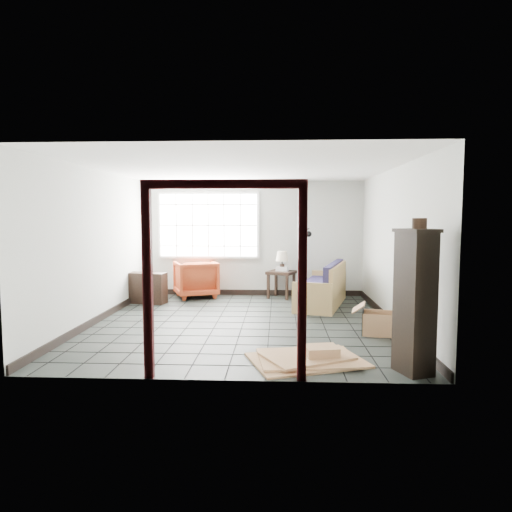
# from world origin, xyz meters

# --- Properties ---
(ground) EXTENTS (5.50, 5.50, 0.00)m
(ground) POSITION_xyz_m (0.00, 0.00, 0.00)
(ground) COLOR black
(ground) RESTS_ON ground
(room_shell) EXTENTS (5.02, 5.52, 2.61)m
(room_shell) POSITION_xyz_m (0.00, 0.03, 1.68)
(room_shell) COLOR #AFB4AC
(room_shell) RESTS_ON ground
(window_panel) EXTENTS (2.32, 0.08, 1.52)m
(window_panel) POSITION_xyz_m (-1.00, 2.70, 1.60)
(window_panel) COLOR silver
(window_panel) RESTS_ON ground
(doorway_trim) EXTENTS (1.80, 0.08, 2.20)m
(doorway_trim) POSITION_xyz_m (0.00, -2.70, 1.38)
(doorway_trim) COLOR #370C0E
(doorway_trim) RESTS_ON ground
(futon_sofa) EXTENTS (1.24, 2.11, 0.88)m
(futon_sofa) POSITION_xyz_m (1.52, 1.56, 0.32)
(futon_sofa) COLOR olive
(futon_sofa) RESTS_ON ground
(armchair) EXTENTS (1.12, 1.09, 0.90)m
(armchair) POSITION_xyz_m (-1.25, 2.40, 0.45)
(armchair) COLOR maroon
(armchair) RESTS_ON ground
(side_table) EXTENTS (0.71, 0.71, 0.60)m
(side_table) POSITION_xyz_m (0.66, 2.40, 0.49)
(side_table) COLOR black
(side_table) RESTS_ON ground
(table_lamp) EXTENTS (0.31, 0.31, 0.43)m
(table_lamp) POSITION_xyz_m (0.67, 2.44, 0.90)
(table_lamp) COLOR black
(table_lamp) RESTS_ON side_table
(projector) EXTENTS (0.29, 0.25, 0.09)m
(projector) POSITION_xyz_m (0.68, 2.42, 0.65)
(projector) COLOR silver
(projector) RESTS_ON side_table
(floor_lamp) EXTENTS (0.41, 0.33, 1.55)m
(floor_lamp) POSITION_xyz_m (1.14, 2.34, 0.83)
(floor_lamp) COLOR black
(floor_lamp) RESTS_ON ground
(console_shelf) EXTENTS (0.86, 0.46, 0.64)m
(console_shelf) POSITION_xyz_m (-2.15, 1.65, 0.32)
(console_shelf) COLOR black
(console_shelf) RESTS_ON ground
(tall_shelf) EXTENTS (0.49, 0.55, 1.67)m
(tall_shelf) POSITION_xyz_m (2.15, -2.40, 0.85)
(tall_shelf) COLOR black
(tall_shelf) RESTS_ON ground
(pot) EXTENTS (0.17, 0.17, 0.12)m
(pot) POSITION_xyz_m (2.17, -2.41, 1.73)
(pot) COLOR black
(pot) RESTS_ON tall_shelf
(open_box) EXTENTS (0.90, 0.57, 0.47)m
(open_box) POSITION_xyz_m (2.15, -0.66, 0.17)
(open_box) COLOR #A77B51
(open_box) RESTS_ON ground
(cardboard_pile) EXTENTS (1.60, 1.35, 0.20)m
(cardboard_pile) POSITION_xyz_m (0.98, -2.05, 0.05)
(cardboard_pile) COLOR #A77B51
(cardboard_pile) RESTS_ON ground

